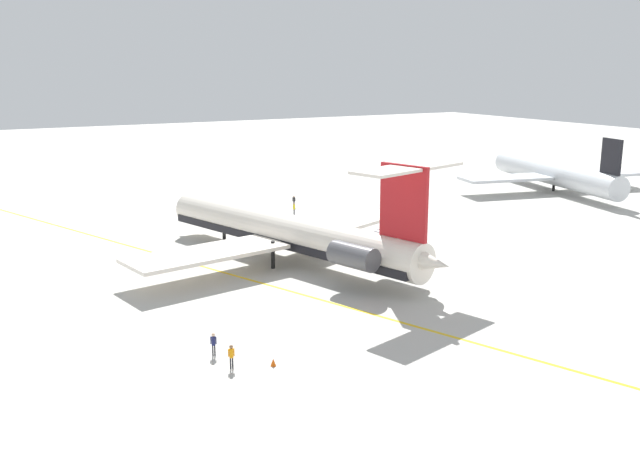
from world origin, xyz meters
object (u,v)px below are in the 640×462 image
main_jetliner (294,233)px  ground_crew_near_tail (294,200)px  ground_crew_near_nose (294,207)px  ground_crew_portside (213,341)px  safety_cone_nose (273,362)px  airliner_far_left (551,173)px  ground_crew_starboard (231,354)px

main_jetliner → ground_crew_near_tail: 29.71m
ground_crew_near_nose → ground_crew_portside: size_ratio=1.02×
ground_crew_near_tail → main_jetliner: bearing=6.9°
main_jetliner → safety_cone_nose: bearing=133.8°
safety_cone_nose → ground_crew_portside: bearing=-140.5°
safety_cone_nose → airliner_far_left: bearing=120.6°
ground_crew_near_nose → ground_crew_near_tail: size_ratio=1.00×
ground_crew_near_nose → ground_crew_near_tail: (-4.90, 2.45, -0.00)m
airliner_far_left → safety_cone_nose: size_ratio=60.25×
ground_crew_near_nose → ground_crew_near_tail: ground_crew_near_nose is taller
ground_crew_near_nose → ground_crew_starboard: size_ratio=1.01×
ground_crew_starboard → ground_crew_near_nose: bearing=160.9°
main_jetliner → ground_crew_portside: bearing=123.6°
ground_crew_near_tail → ground_crew_starboard: 56.38m
ground_crew_portside → ground_crew_starboard: 2.70m
ground_crew_portside → safety_cone_nose: (3.63, 2.99, -0.83)m
airliner_far_left → safety_cone_nose: (41.62, -70.44, -2.66)m
ground_crew_near_nose → safety_cone_nose: 50.39m
ground_crew_near_nose → safety_cone_nose: (44.30, -23.99, -0.85)m
main_jetliner → airliner_far_left: bearing=-88.0°
ground_crew_starboard → ground_crew_portside: bearing=-161.4°
ground_crew_portside → ground_crew_starboard: bearing=-145.5°
ground_crew_near_nose → ground_crew_portside: 48.81m
ground_crew_near_tail → safety_cone_nose: (49.20, -26.44, -0.84)m
main_jetliner → ground_crew_starboard: main_jetliner is taller
main_jetliner → ground_crew_starboard: size_ratio=22.64×
ground_crew_portside → ground_crew_starboard: size_ratio=0.99×
ground_crew_near_tail → ground_crew_portside: size_ratio=1.01×
main_jetliner → ground_crew_near_nose: main_jetliner is taller
ground_crew_near_tail → ground_crew_starboard: ground_crew_near_tail is taller
ground_crew_near_tail → ground_crew_portside: bearing=0.8°
ground_crew_portside → safety_cone_nose: ground_crew_portside is taller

